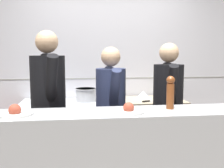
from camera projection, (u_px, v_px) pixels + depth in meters
The scene contains 13 objects.
wall_back_tiled at pixel (107, 68), 3.94m from camera, with size 8.00×0.06×2.60m.
oven_range at pixel (66, 133), 3.57m from camera, with size 1.20×0.71×0.87m.
prep_counter at pixel (147, 130), 3.71m from camera, with size 0.98×0.65×0.88m.
stock_pot at pixel (43, 97), 3.50m from camera, with size 0.26×0.26×0.15m.
sauce_pot at pixel (86, 94), 3.58m from camera, with size 0.29×0.29×0.18m.
mixing_bowl_steel at pixel (143, 95), 3.72m from camera, with size 0.23×0.23×0.11m.
chefs_knife at pixel (153, 101), 3.50m from camera, with size 0.38×0.17×0.02m.
plated_dish_main at pixel (15, 113), 2.07m from camera, with size 0.28×0.28×0.10m.
plated_dish_appetiser at pixel (129, 110), 2.16m from camera, with size 0.26×0.26×0.09m.
pepper_mill at pixel (170, 92), 2.30m from camera, with size 0.07×0.07×0.29m.
chef_head_cook at pixel (49, 106), 2.74m from camera, with size 0.44×0.76×1.75m.
chef_sous at pixel (111, 112), 2.86m from camera, with size 0.35×0.70×1.59m.
chef_line at pixel (168, 108), 2.96m from camera, with size 0.39×0.72×1.64m.
Camera 1 is at (-0.43, -2.42, 1.52)m, focal length 42.00 mm.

